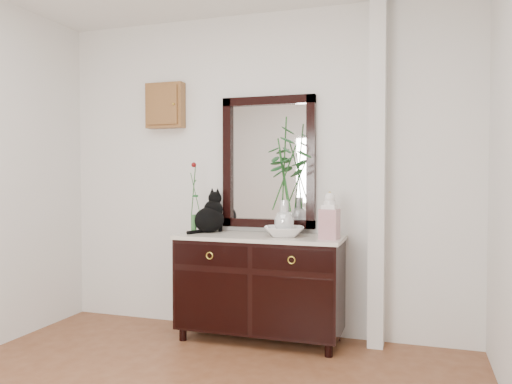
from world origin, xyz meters
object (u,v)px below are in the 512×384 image
(sideboard, at_px, (260,282))
(cat, at_px, (209,211))
(ginger_jar, at_px, (330,215))
(lotus_bowl, at_px, (284,232))

(sideboard, xyz_separation_m, cat, (-0.47, 0.07, 0.55))
(sideboard, distance_m, cat, 0.73)
(cat, relative_size, ginger_jar, 0.97)
(sideboard, relative_size, ginger_jar, 3.67)
(lotus_bowl, bearing_deg, ginger_jar, -7.70)
(ginger_jar, bearing_deg, cat, 172.65)
(sideboard, distance_m, lotus_bowl, 0.46)
(sideboard, height_order, lotus_bowl, lotus_bowl)
(lotus_bowl, distance_m, ginger_jar, 0.40)
(cat, xyz_separation_m, lotus_bowl, (0.67, -0.08, -0.14))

